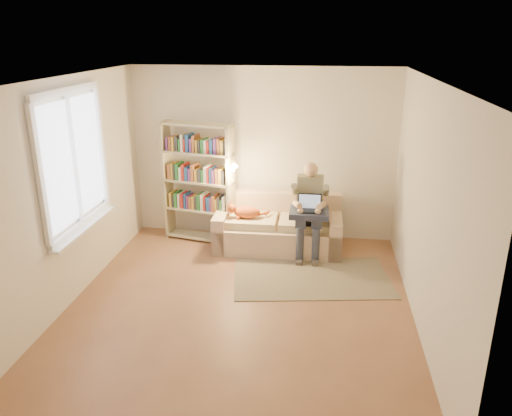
# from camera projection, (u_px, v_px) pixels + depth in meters

# --- Properties ---
(floor) EXTENTS (4.50, 4.50, 0.00)m
(floor) POSITION_uv_depth(u_px,v_px,m) (240.00, 305.00, 5.90)
(floor) COLOR brown
(floor) RESTS_ON ground
(ceiling) EXTENTS (4.00, 4.50, 0.02)m
(ceiling) POSITION_uv_depth(u_px,v_px,m) (237.00, 80.00, 5.03)
(ceiling) COLOR white
(ceiling) RESTS_ON wall_back
(wall_left) EXTENTS (0.02, 4.50, 2.60)m
(wall_left) POSITION_uv_depth(u_px,v_px,m) (66.00, 194.00, 5.72)
(wall_left) COLOR silver
(wall_left) RESTS_ON floor
(wall_right) EXTENTS (0.02, 4.50, 2.60)m
(wall_right) POSITION_uv_depth(u_px,v_px,m) (427.00, 210.00, 5.21)
(wall_right) COLOR silver
(wall_right) RESTS_ON floor
(wall_back) EXTENTS (4.00, 0.02, 2.60)m
(wall_back) POSITION_uv_depth(u_px,v_px,m) (263.00, 154.00, 7.57)
(wall_back) COLOR silver
(wall_back) RESTS_ON floor
(wall_front) EXTENTS (4.00, 0.02, 2.60)m
(wall_front) POSITION_uv_depth(u_px,v_px,m) (182.00, 307.00, 3.36)
(wall_front) COLOR silver
(wall_front) RESTS_ON floor
(window) EXTENTS (0.12, 1.52, 1.69)m
(window) POSITION_uv_depth(u_px,v_px,m) (78.00, 183.00, 5.87)
(window) COLOR white
(window) RESTS_ON wall_left
(sofa) EXTENTS (1.85, 0.85, 0.78)m
(sofa) POSITION_uv_depth(u_px,v_px,m) (278.00, 230.00, 7.39)
(sofa) COLOR beige
(sofa) RESTS_ON floor
(person) EXTENTS (0.37, 0.60, 1.33)m
(person) POSITION_uv_depth(u_px,v_px,m) (310.00, 204.00, 7.05)
(person) COLOR gray
(person) RESTS_ON sofa
(cat) EXTENTS (0.59, 0.21, 0.21)m
(cat) POSITION_uv_depth(u_px,v_px,m) (247.00, 212.00, 7.23)
(cat) COLOR #D36129
(cat) RESTS_ON sofa
(blanket) EXTENTS (0.55, 0.45, 0.08)m
(blanket) POSITION_uv_depth(u_px,v_px,m) (307.00, 213.00, 6.96)
(blanket) COLOR #272D45
(blanket) RESTS_ON person
(laptop) EXTENTS (0.33, 0.28, 0.28)m
(laptop) POSITION_uv_depth(u_px,v_px,m) (307.00, 206.00, 6.94)
(laptop) COLOR black
(laptop) RESTS_ON blanket
(bookshelf) EXTENTS (1.20, 0.57, 1.83)m
(bookshelf) POSITION_uv_depth(u_px,v_px,m) (199.00, 177.00, 7.45)
(bookshelf) COLOR #BAB28C
(bookshelf) RESTS_ON floor
(rug) EXTENTS (2.18, 1.49, 0.01)m
(rug) POSITION_uv_depth(u_px,v_px,m) (312.00, 277.00, 6.55)
(rug) COLOR #7F755C
(rug) RESTS_ON floor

